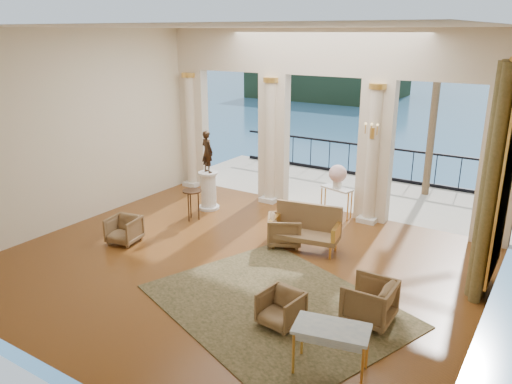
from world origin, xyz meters
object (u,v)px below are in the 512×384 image
Objects in this scene: armchair_c at (369,299)px; pedestal at (209,191)px; armchair_d at (285,229)px; statue at (207,152)px; game_table at (332,332)px; armchair_a at (124,229)px; settee at (306,227)px; console_table at (337,193)px; side_table at (192,195)px; armchair_b at (281,307)px.

pedestal reaches higher than armchair_c.
armchair_d is 3.17m from statue.
pedestal is at bearing 128.50° from game_table.
armchair_d is at bearing 20.00° from armchair_a.
pedestal is 1.05m from statue.
settee is (-2.14, 1.97, 0.09)m from armchair_c.
game_table reaches higher than armchair_a.
armchair_c is 0.69× the size of game_table.
armchair_c is 0.71× the size of statue.
armchair_d is at bearing -18.49° from pedestal.
game_table is at bearing -51.19° from console_table.
pedestal is (-5.42, 4.30, -0.14)m from game_table.
pedestal is (0.22, 2.73, 0.15)m from armchair_a.
armchair_d is at bearing 179.31° from statue.
armchair_a is at bearing -101.32° from side_table.
armchair_d is 0.73× the size of pedestal.
armchair_b is at bearing 137.96° from game_table.
armchair_b is 5.64m from pedestal.
armchair_b is at bearing 179.29° from armchair_d.
settee reaches higher than side_table.
statue is 1.26× the size of console_table.
statue is (0.00, -0.00, 1.05)m from pedestal.
side_table is at bearing 67.95° from armchair_a.
statue is at bearing 42.29° from armchair_d.
game_table is (2.15, -3.45, 0.15)m from settee.
armchair_c is at bearing 77.34° from game_table.
game_table is 6.97m from statue.
armchair_d reaches higher than game_table.
side_table is at bearing 58.79° from armchair_d.
game_table is at bearing -171.30° from armchair_d.
pedestal is at bearing 74.76° from armchair_a.
settee is 3.54m from statue.
settee is at bearing -176.72° from statue.
pedestal is 0.93× the size of statue.
console_table is (-0.24, 2.10, 0.16)m from settee.
armchair_a is 0.42× the size of settee.
side_table is (0.16, -0.84, 0.17)m from pedestal.
armchair_a is at bearing -162.02° from settee.
armchair_a is 5.14m from console_table.
armchair_a is at bearing -113.67° from console_table.
armchair_a is 1.95m from side_table.
armchair_b is 0.73× the size of console_table.
armchair_a is at bearing -94.51° from pedestal.
armchair_a is 0.76× the size of console_table.
game_table is at bearing -38.43° from pedestal.
console_table reaches higher than armchair_a.
side_table is at bearing 118.65° from statue.
game_table is (0.01, -1.48, 0.24)m from armchair_c.
armchair_b is (4.50, -0.94, -0.01)m from armchair_a.
console_table is (3.03, 1.25, -0.90)m from statue.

